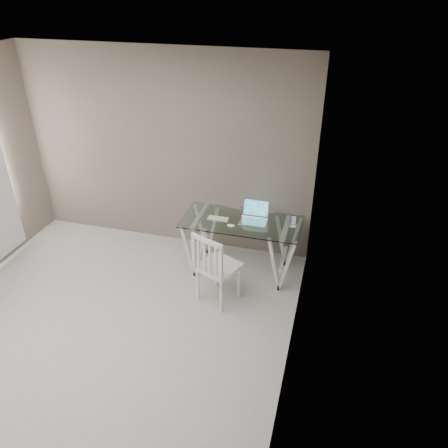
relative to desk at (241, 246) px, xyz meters
name	(u,v)px	position (x,y,z in m)	size (l,w,h in m)	color
room	(60,200)	(-1.25, -1.71, 1.33)	(4.50, 4.52, 2.71)	#AEACA7
desk	(241,246)	(0.00, 0.00, 0.00)	(1.50, 0.70, 0.75)	silver
chair	(214,266)	(-0.16, -0.70, 0.14)	(0.56, 0.56, 0.95)	white
laptop	(254,216)	(0.14, 0.08, 0.42)	(0.34, 0.30, 0.23)	#B8B8BC
keyboard	(218,219)	(-0.30, -0.02, 0.37)	(0.28, 0.12, 0.01)	silver
mouse	(231,226)	(-0.10, -0.17, 0.38)	(0.10, 0.06, 0.03)	white
phone_dock	(293,223)	(0.63, 0.05, 0.40)	(0.08, 0.08, 0.14)	white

